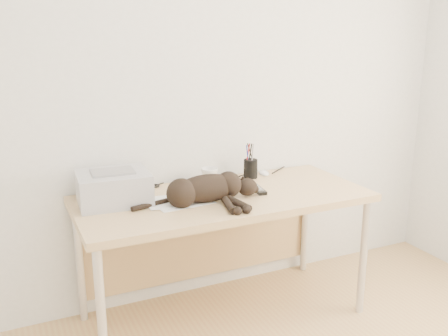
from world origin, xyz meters
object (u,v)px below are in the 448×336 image
printer (113,187)px  mug (209,176)px  pen_cup (251,168)px  mouse (264,171)px  desk (217,213)px  cat (204,190)px

printer → mug: size_ratio=3.82×
pen_cup → mouse: bearing=18.0°
desk → printer: size_ratio=4.19×
mug → pen_cup: pen_cup is taller
desk → mug: bearing=83.1°
desk → printer: (-0.57, 0.05, 0.22)m
printer → mug: 0.60m
pen_cup → printer: bearing=-172.8°
cat → desk: bearing=47.3°
cat → pen_cup: size_ratio=3.22×
mug → mouse: 0.40m
desk → printer: printer is taller
desk → cat: cat is taller
mug → mouse: bearing=6.1°
cat → mug: size_ratio=6.91×
cat → pen_cup: bearing=35.7°
cat → mug: cat is taller
desk → mouse: mouse is taller
desk → cat: 0.29m
printer → mouse: size_ratio=3.69×
printer → pen_cup: bearing=7.2°
mug → mouse: size_ratio=0.97×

